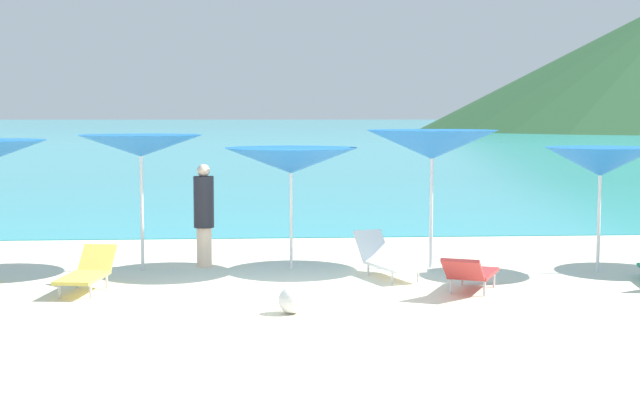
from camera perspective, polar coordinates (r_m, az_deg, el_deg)
name	(u,v)px	position (r m, az deg, el deg)	size (l,w,h in m)	color
ground_plane	(277,225)	(23.26, -2.64, -1.55)	(50.00, 100.00, 0.30)	beige
ocean_water	(258,124)	(239.52, -3.79, 4.59)	(650.00, 440.00, 0.02)	#2DADBC
umbrella_3	(141,146)	(15.78, -10.80, 3.24)	(2.06, 2.06, 2.25)	silver
umbrella_4	(291,161)	(15.52, -1.77, 2.40)	(2.25, 2.25, 2.04)	silver
umbrella_5	(432,145)	(15.87, 6.79, 3.34)	(2.33, 2.33, 2.33)	silver
umbrella_6	(600,162)	(15.93, 16.62, 2.22)	(1.87, 1.87, 2.05)	silver
lounge_chair_0	(470,272)	(13.84, 9.09, -4.34)	(1.13, 1.58, 0.60)	#A53333
lounge_chair_5	(387,259)	(15.07, 4.06, -3.61)	(1.01, 1.66, 0.68)	white
lounge_chair_7	(87,272)	(14.20, -13.92, -4.24)	(0.73, 1.50, 0.61)	#D8BF4C
beachgoer_1	(204,213)	(16.08, -7.05, -0.76)	(0.34, 0.34, 1.75)	beige
beach_ball	(292,300)	(12.30, -1.74, -6.09)	(0.35, 0.35, 0.35)	white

